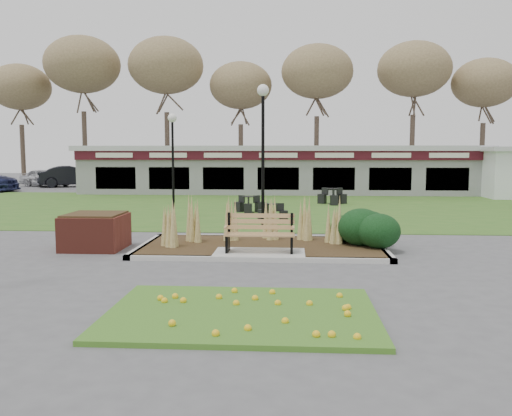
# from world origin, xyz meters

# --- Properties ---
(ground) EXTENTS (100.00, 100.00, 0.00)m
(ground) POSITION_xyz_m (0.00, 0.00, 0.00)
(ground) COLOR #515154
(ground) RESTS_ON ground
(lawn) EXTENTS (34.00, 16.00, 0.02)m
(lawn) POSITION_xyz_m (0.00, 12.00, 0.01)
(lawn) COLOR #33631F
(lawn) RESTS_ON ground
(flower_bed) EXTENTS (4.20, 3.00, 0.16)m
(flower_bed) POSITION_xyz_m (0.00, -4.60, 0.07)
(flower_bed) COLOR #437621
(flower_bed) RESTS_ON ground
(planting_bed) EXTENTS (6.75, 3.40, 1.27)m
(planting_bed) POSITION_xyz_m (1.27, 1.35, 0.37)
(planting_bed) COLOR #322114
(planting_bed) RESTS_ON ground
(park_bench) EXTENTS (1.70, 0.66, 0.93)m
(park_bench) POSITION_xyz_m (0.00, 0.25, 0.59)
(park_bench) COLOR #9E7A47
(park_bench) RESTS_ON ground
(brick_planter) EXTENTS (1.50, 1.50, 0.95)m
(brick_planter) POSITION_xyz_m (-4.40, 1.00, 0.48)
(brick_planter) COLOR maroon
(brick_planter) RESTS_ON ground
(food_pavilion) EXTENTS (24.60, 3.40, 2.90)m
(food_pavilion) POSITION_xyz_m (0.00, 19.96, 1.48)
(food_pavilion) COLOR gray
(food_pavilion) RESTS_ON ground
(tree_backdrop) EXTENTS (47.24, 5.24, 10.36)m
(tree_backdrop) POSITION_xyz_m (0.00, 28.00, 8.36)
(tree_backdrop) COLOR #47382B
(tree_backdrop) RESTS_ON ground
(lamp_post_mid_left) EXTENTS (0.40, 0.40, 4.82)m
(lamp_post_mid_left) POSITION_xyz_m (-0.21, 5.65, 3.51)
(lamp_post_mid_left) COLOR black
(lamp_post_mid_left) RESTS_ON ground
(lamp_post_far_left) EXTENTS (0.33, 0.33, 3.98)m
(lamp_post_far_left) POSITION_xyz_m (-3.72, 7.45, 2.90)
(lamp_post_far_left) COLOR black
(lamp_post_far_left) RESTS_ON ground
(bistro_set_a) EXTENTS (1.14, 1.21, 0.65)m
(bistro_set_a) POSITION_xyz_m (0.01, 6.77, 0.24)
(bistro_set_a) COLOR black
(bistro_set_a) RESTS_ON ground
(bistro_set_b) EXTENTS (1.45, 1.28, 0.77)m
(bistro_set_b) POSITION_xyz_m (2.77, 13.52, 0.28)
(bistro_set_b) COLOR black
(bistro_set_b) RESTS_ON ground
(bistro_set_c) EXTENTS (1.29, 1.13, 0.69)m
(bistro_set_c) POSITION_xyz_m (-1.01, 9.63, 0.25)
(bistro_set_c) COLOR black
(bistro_set_c) RESTS_ON ground
(car_silver) EXTENTS (4.10, 2.47, 1.31)m
(car_silver) POSITION_xyz_m (-17.28, 25.84, 0.65)
(car_silver) COLOR #BCBDC2
(car_silver) RESTS_ON ground
(car_black) EXTENTS (4.89, 3.39, 1.53)m
(car_black) POSITION_xyz_m (-15.17, 25.52, 0.76)
(car_black) COLOR black
(car_black) RESTS_ON ground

